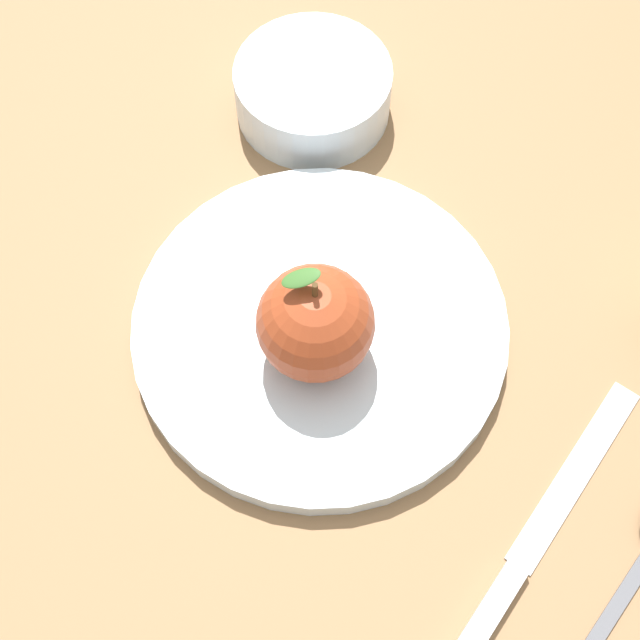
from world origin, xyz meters
name	(u,v)px	position (x,y,z in m)	size (l,w,h in m)	color
ground_plane	(355,386)	(0.00, 0.00, 0.00)	(2.40, 2.40, 0.00)	olive
dinner_plate	(320,327)	(0.04, -0.02, 0.01)	(0.25, 0.25, 0.02)	silver
apple	(317,321)	(0.03, 0.00, 0.05)	(0.07, 0.07, 0.09)	#9E3D1E
side_bowl	(313,87)	(0.16, -0.17, 0.03)	(0.12, 0.12, 0.04)	silver
knife	(524,557)	(-0.15, 0.03, 0.00)	(0.02, 0.23, 0.01)	silver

